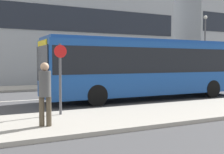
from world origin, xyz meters
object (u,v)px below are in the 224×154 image
city_bus (148,65)px  parked_car_0 (220,77)px  street_lamp (205,41)px  bus_stop_sign (60,73)px  pedestrian_near_stop (45,90)px

city_bus → parked_car_0: 12.73m
street_lamp → bus_stop_sign: bearing=-147.9°
parked_car_0 → street_lamp: size_ratio=0.64×
parked_car_0 → street_lamp: street_lamp is taller
bus_stop_sign → street_lamp: 20.65m
parked_car_0 → pedestrian_near_stop: pedestrian_near_stop is taller
parked_car_0 → bus_stop_sign: bearing=-153.1°
city_bus → parked_car_0: (11.37, 5.60, -1.16)m
parked_car_0 → street_lamp: (0.36, 2.29, 3.38)m
city_bus → bus_stop_sign: size_ratio=4.54×
pedestrian_near_stop → bus_stop_sign: size_ratio=0.74×
bus_stop_sign → parked_car_0: bearing=26.9°
city_bus → parked_car_0: bearing=22.1°
pedestrian_near_stop → bus_stop_sign: bearing=83.9°
city_bus → pedestrian_near_stop: city_bus is taller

